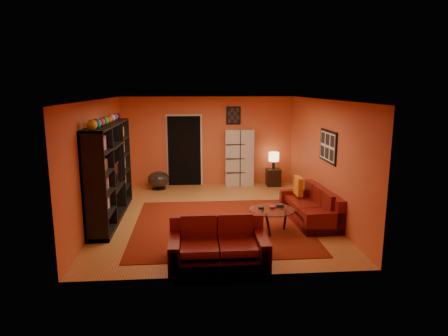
{
  "coord_description": "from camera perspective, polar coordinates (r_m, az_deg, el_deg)",
  "views": [
    {
      "loc": [
        -0.48,
        -8.69,
        2.87
      ],
      "look_at": [
        0.24,
        0.1,
        1.07
      ],
      "focal_mm": 32.0,
      "sensor_mm": 36.0,
      "label": 1
    }
  ],
  "objects": [
    {
      "name": "wall_left",
      "position": [
        9.05,
        -17.48,
        1.0
      ],
      "size": [
        0.0,
        6.0,
        6.0
      ],
      "primitive_type": "plane",
      "rotation": [
        1.57,
        0.0,
        1.57
      ],
      "color": "#C74F2B",
      "rests_on": "floor"
    },
    {
      "name": "wall_art_right",
      "position": [
        8.98,
        14.65,
        3.02
      ],
      "size": [
        0.03,
        1.0,
        0.7
      ],
      "primitive_type": "cube",
      "color": "black",
      "rests_on": "wall_right"
    },
    {
      "name": "wall_front",
      "position": [
        5.92,
        0.16,
        -3.85
      ],
      "size": [
        6.0,
        0.0,
        6.0
      ],
      "primitive_type": "plane",
      "rotation": [
        -1.57,
        0.0,
        0.0
      ],
      "color": "#C74F2B",
      "rests_on": "floor"
    },
    {
      "name": "ceiling",
      "position": [
        8.7,
        -1.52,
        9.74
      ],
      "size": [
        6.0,
        6.0,
        0.0
      ],
      "primitive_type": "plane",
      "rotation": [
        3.14,
        0.0,
        0.0
      ],
      "color": "white",
      "rests_on": "wall_back"
    },
    {
      "name": "wall_right",
      "position": [
        9.32,
        14.07,
        1.47
      ],
      "size": [
        0.0,
        6.0,
        6.0
      ],
      "primitive_type": "plane",
      "rotation": [
        1.57,
        0.0,
        -1.57
      ],
      "color": "#C74F2B",
      "rests_on": "floor"
    },
    {
      "name": "throw_pillow",
      "position": [
        9.34,
        10.58,
        -2.56
      ],
      "size": [
        0.12,
        0.42,
        0.42
      ],
      "primitive_type": "cube",
      "color": "orange",
      "rests_on": "sofa"
    },
    {
      "name": "entertainment_unit",
      "position": [
        9.05,
        -16.0,
        -0.53
      ],
      "size": [
        0.45,
        3.0,
        2.1
      ],
      "primitive_type": "cube",
      "color": "black",
      "rests_on": "floor"
    },
    {
      "name": "side_table",
      "position": [
        11.87,
        7.06,
        -1.32
      ],
      "size": [
        0.41,
        0.41,
        0.5
      ],
      "primitive_type": "cube",
      "rotation": [
        0.0,
        0.0,
        -0.01
      ],
      "color": "black",
      "rests_on": "floor"
    },
    {
      "name": "floor",
      "position": [
        9.16,
        -1.43,
        -6.74
      ],
      "size": [
        6.0,
        6.0,
        0.0
      ],
      "primitive_type": "plane",
      "color": "#9B622F",
      "rests_on": "ground"
    },
    {
      "name": "rug",
      "position": [
        8.5,
        -0.48,
        -8.16
      ],
      "size": [
        3.6,
        3.6,
        0.01
      ],
      "primitive_type": "cube",
      "color": "#57140A",
      "rests_on": "floor"
    },
    {
      "name": "wall_art_back",
      "position": [
        11.76,
        1.37,
        7.52
      ],
      "size": [
        0.42,
        0.03,
        0.52
      ],
      "primitive_type": "cube",
      "color": "black",
      "rests_on": "wall_back"
    },
    {
      "name": "tv",
      "position": [
        9.09,
        -15.62,
        -0.86
      ],
      "size": [
        0.93,
        0.12,
        0.53
      ],
      "primitive_type": "imported",
      "rotation": [
        0.0,
        0.0,
        1.57
      ],
      "color": "black",
      "rests_on": "entertainment_unit"
    },
    {
      "name": "sofa",
      "position": [
        8.95,
        12.58,
        -5.53
      ],
      "size": [
        0.9,
        2.0,
        0.85
      ],
      "rotation": [
        0.0,
        0.0,
        0.05
      ],
      "color": "#540C0B",
      "rests_on": "rug"
    },
    {
      "name": "bowl_chair",
      "position": [
        11.52,
        -9.33,
        -1.66
      ],
      "size": [
        0.62,
        0.62,
        0.51
      ],
      "color": "black",
      "rests_on": "floor"
    },
    {
      "name": "table_lamp",
      "position": [
        11.75,
        7.13,
        1.54
      ],
      "size": [
        0.3,
        0.3,
        0.49
      ],
      "color": "black",
      "rests_on": "side_table"
    },
    {
      "name": "storage_cabinet",
      "position": [
        11.75,
        2.22,
        1.5
      ],
      "size": [
        0.85,
        0.42,
        1.66
      ],
      "primitive_type": "cube",
      "rotation": [
        0.0,
        0.0,
        -0.07
      ],
      "color": "#B6B2A8",
      "rests_on": "floor"
    },
    {
      "name": "doorway",
      "position": [
        11.79,
        -5.68,
        2.44
      ],
      "size": [
        0.95,
        0.1,
        2.04
      ],
      "primitive_type": "cube",
      "color": "black",
      "rests_on": "floor"
    },
    {
      "name": "loveseat",
      "position": [
        6.8,
        -0.88,
        -10.85
      ],
      "size": [
        1.62,
        0.97,
        0.85
      ],
      "rotation": [
        0.0,
        0.0,
        1.57
      ],
      "color": "#540C0B",
      "rests_on": "rug"
    },
    {
      "name": "coffee_table",
      "position": [
        8.09,
        6.83,
        -6.2
      ],
      "size": [
        0.92,
        0.92,
        0.46
      ],
      "rotation": [
        0.0,
        0.0,
        0.09
      ],
      "color": "silver",
      "rests_on": "floor"
    },
    {
      "name": "wall_back",
      "position": [
        11.8,
        -2.29,
        3.86
      ],
      "size": [
        6.0,
        0.0,
        6.0
      ],
      "primitive_type": "plane",
      "rotation": [
        1.57,
        0.0,
        0.0
      ],
      "color": "#C74F2B",
      "rests_on": "floor"
    }
  ]
}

